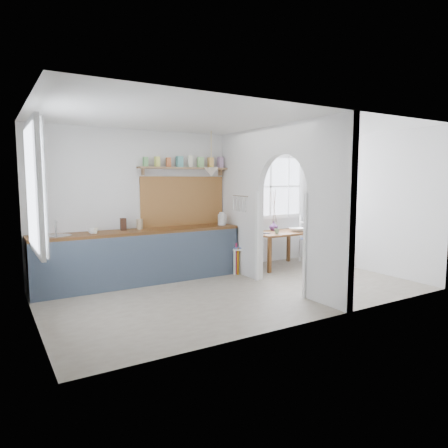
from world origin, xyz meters
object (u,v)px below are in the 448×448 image
chair_left (242,246)px  kettle (222,219)px  chair_right (314,239)px  vase (274,226)px  dining_table (280,249)px

chair_left → kettle: (-0.35, 0.15, 0.53)m
chair_left → chair_right: chair_right is taller
kettle → chair_right: bearing=-7.3°
chair_left → chair_right: (1.78, -0.07, 0.01)m
chair_right → vase: 0.95m
dining_table → chair_left: chair_left is taller
chair_left → kettle: bearing=-96.7°
kettle → vase: (1.28, 0.08, -0.22)m
kettle → vase: 1.30m
chair_right → vase: bearing=77.5°
vase → chair_right: bearing=-19.4°
dining_table → kettle: 1.43m
chair_right → kettle: bearing=91.0°
kettle → vase: size_ratio=1.28×
dining_table → chair_right: 0.89m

